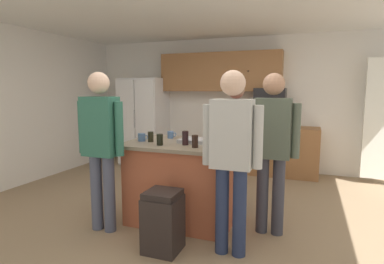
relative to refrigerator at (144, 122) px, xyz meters
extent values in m
plane|color=#937A5B|center=(2.00, -2.38, -0.91)|extent=(7.04, 7.04, 0.00)
plane|color=white|center=(2.00, -2.38, 1.69)|extent=(7.04, 7.04, 0.00)
cube|color=white|center=(2.00, 0.42, 0.39)|extent=(6.40, 0.10, 2.60)
cube|color=#936038|center=(1.60, 0.22, 1.02)|extent=(2.40, 0.35, 0.75)
sphere|color=#4C3823|center=(2.20, 0.03, 1.02)|extent=(0.04, 0.04, 0.04)
cube|color=#936038|center=(2.60, 0.10, -0.46)|extent=(1.80, 0.60, 0.90)
sphere|color=#4C3823|center=(3.05, -0.22, -0.46)|extent=(0.04, 0.04, 0.04)
cube|color=white|center=(0.00, 0.02, 0.00)|extent=(0.88, 0.70, 1.82)
cube|color=white|center=(-0.22, -0.35, 0.00)|extent=(0.42, 0.04, 1.74)
cube|color=white|center=(0.22, -0.35, 0.00)|extent=(0.42, 0.04, 1.74)
cylinder|color=#B2B2B7|center=(0.00, -0.38, 0.09)|extent=(0.02, 0.02, 0.35)
cube|color=black|center=(2.60, 0.12, 0.54)|extent=(0.56, 0.40, 0.32)
cube|color=#AD5638|center=(1.91, -2.48, -0.45)|extent=(1.21, 0.81, 0.92)
cube|color=#756651|center=(1.91, -2.48, 0.04)|extent=(1.35, 0.95, 0.04)
cylinder|color=#232D4C|center=(2.56, -3.07, -0.48)|extent=(0.13, 0.13, 0.86)
cylinder|color=#232D4C|center=(2.73, -3.07, -0.48)|extent=(0.13, 0.13, 0.86)
cube|color=#B7B7B2|center=(2.64, -3.07, 0.27)|extent=(0.38, 0.22, 0.64)
sphere|color=beige|center=(2.64, -3.07, 0.74)|extent=(0.23, 0.23, 0.23)
cylinder|color=#B7B7B2|center=(2.40, -3.07, 0.25)|extent=(0.09, 0.09, 0.58)
cylinder|color=#B7B7B2|center=(2.88, -3.07, 0.25)|extent=(0.09, 0.09, 0.58)
cylinder|color=#232D4C|center=(2.29, -1.75, -0.50)|extent=(0.13, 0.13, 0.82)
cylinder|color=#232D4C|center=(2.46, -1.75, -0.50)|extent=(0.13, 0.13, 0.82)
cube|color=maroon|center=(2.38, -1.75, 0.22)|extent=(0.38, 0.22, 0.62)
sphere|color=#8C664C|center=(2.38, -1.75, 0.67)|extent=(0.22, 0.22, 0.22)
cylinder|color=maroon|center=(2.14, -1.75, 0.20)|extent=(0.09, 0.09, 0.55)
cylinder|color=maroon|center=(2.62, -1.75, 0.20)|extent=(0.09, 0.09, 0.55)
cylinder|color=#4C5166|center=(1.08, -3.05, -0.48)|extent=(0.13, 0.13, 0.86)
cylinder|color=#4C5166|center=(1.25, -3.05, -0.48)|extent=(0.13, 0.13, 0.86)
cube|color=#2D6651|center=(1.17, -3.05, 0.28)|extent=(0.38, 0.22, 0.65)
sphere|color=beige|center=(1.17, -3.05, 0.75)|extent=(0.23, 0.23, 0.23)
cylinder|color=#2D6651|center=(0.93, -3.05, 0.26)|extent=(0.09, 0.09, 0.58)
cylinder|color=#2D6651|center=(1.41, -3.05, 0.26)|extent=(0.09, 0.09, 0.58)
cylinder|color=#383842|center=(2.86, -2.47, -0.48)|extent=(0.13, 0.13, 0.85)
cylinder|color=#383842|center=(3.03, -2.47, -0.48)|extent=(0.13, 0.13, 0.85)
cube|color=#4C5647|center=(2.94, -2.47, 0.27)|extent=(0.38, 0.22, 0.64)
sphere|color=tan|center=(2.94, -2.47, 0.73)|extent=(0.23, 0.23, 0.23)
cylinder|color=#4C5647|center=(2.70, -2.47, 0.25)|extent=(0.09, 0.09, 0.58)
cylinder|color=#4C5647|center=(3.18, -2.47, 0.25)|extent=(0.09, 0.09, 0.58)
cylinder|color=black|center=(2.40, -2.16, 0.12)|extent=(0.06, 0.06, 0.14)
cylinder|color=#4C6B99|center=(1.64, -2.24, 0.10)|extent=(0.08, 0.08, 0.09)
torus|color=#4C6B99|center=(1.69, -2.24, 0.11)|extent=(0.06, 0.01, 0.06)
cylinder|color=black|center=(1.53, -2.58, 0.12)|extent=(0.07, 0.07, 0.12)
cylinder|color=#4C6B99|center=(1.40, -2.57, 0.10)|extent=(0.09, 0.09, 0.09)
torus|color=#4C6B99|center=(1.47, -2.57, 0.11)|extent=(0.06, 0.01, 0.06)
cylinder|color=black|center=(2.00, -2.63, 0.13)|extent=(0.07, 0.07, 0.16)
cylinder|color=black|center=(1.74, -2.75, 0.12)|extent=(0.07, 0.07, 0.13)
cylinder|color=black|center=(2.16, -2.74, 0.12)|extent=(0.07, 0.07, 0.14)
cube|color=#B7B7BC|center=(2.09, -2.42, 0.07)|extent=(0.44, 0.30, 0.02)
cube|color=#A8A8AD|center=(2.09, -2.42, 0.09)|extent=(0.44, 0.30, 0.02)
cube|color=black|center=(2.01, -3.24, -0.63)|extent=(0.34, 0.34, 0.55)
cube|color=black|center=(2.01, -3.24, -0.33)|extent=(0.32, 0.32, 0.06)
camera|label=1|loc=(3.31, -5.90, 0.68)|focal=29.57mm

